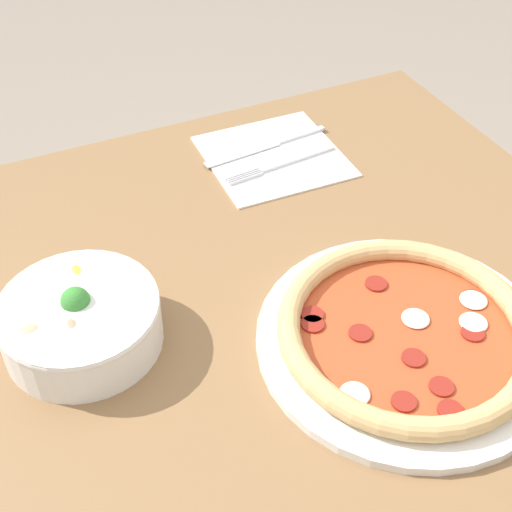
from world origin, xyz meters
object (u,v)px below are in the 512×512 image
bowl (79,320)px  fork (283,164)px  pizza (406,333)px  knife (272,145)px

bowl → fork: 0.41m
bowl → pizza: bearing=-115.5°
bowl → fork: (0.21, -0.36, -0.03)m
pizza → fork: bearing=-4.8°
fork → knife: bearing=-102.5°
bowl → knife: bearing=-53.8°
pizza → fork: 0.37m
pizza → fork: (0.37, -0.03, -0.01)m
pizza → bowl: size_ratio=1.87×
pizza → knife: size_ratio=1.59×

